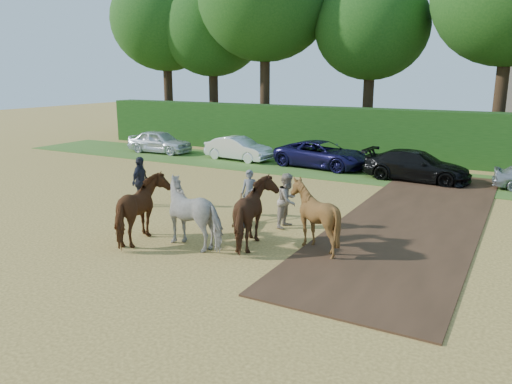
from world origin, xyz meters
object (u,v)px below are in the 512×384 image
Objects in this scene: plough_team at (227,212)px; parked_cars at (433,166)px; spectator_near at (288,200)px; spectator_far at (140,182)px.

plough_team reaches higher than parked_cars.
spectator_near is at bearing 71.53° from plough_team.
spectator_far reaches higher than spectator_near.
spectator_near is 0.27× the size of plough_team.
parked_cars is at bearing -56.20° from spectator_far.
spectator_far is 0.29× the size of plough_team.
spectator_near is 2.59m from plough_team.
parked_cars is (3.76, 12.50, -0.29)m from plough_team.
spectator_far is 13.76m from parked_cars.
spectator_near is 0.95× the size of spectator_far.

